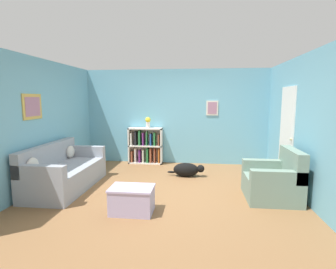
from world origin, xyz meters
TOP-DOWN VIEW (x-y plane):
  - ground_plane at (0.00, 0.00)m, footprint 14.00×14.00m
  - wall_back at (0.00, 2.25)m, footprint 5.60×0.13m
  - wall_left at (-2.55, -0.00)m, footprint 0.13×5.00m
  - wall_right at (2.55, 0.02)m, footprint 0.16×5.00m
  - couch at (-2.04, -0.19)m, footprint 0.91×1.96m
  - bookshelf at (-0.83, 2.05)m, footprint 0.94×0.29m
  - recliner_chair at (2.01, -0.29)m, footprint 0.89×0.96m
  - coffee_table at (-0.39, -1.16)m, footprint 0.68×0.47m
  - dog at (0.39, 0.90)m, footprint 0.87×0.29m
  - vase at (-0.75, 2.03)m, footprint 0.15×0.15m

SIDE VIEW (x-z plane):
  - ground_plane at x=0.00m, z-range 0.00..0.00m
  - dog at x=0.39m, z-range 0.00..0.32m
  - coffee_table at x=-0.39m, z-range 0.01..0.43m
  - couch at x=-2.04m, z-range -0.13..0.77m
  - recliner_chair at x=2.01m, z-range -0.13..0.78m
  - bookshelf at x=-0.83m, z-range -0.02..0.98m
  - vase at x=-0.75m, z-range 1.02..1.32m
  - wall_right at x=2.55m, z-range -0.01..2.59m
  - wall_back at x=0.00m, z-range 0.00..2.60m
  - wall_left at x=-2.55m, z-range 0.00..2.60m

